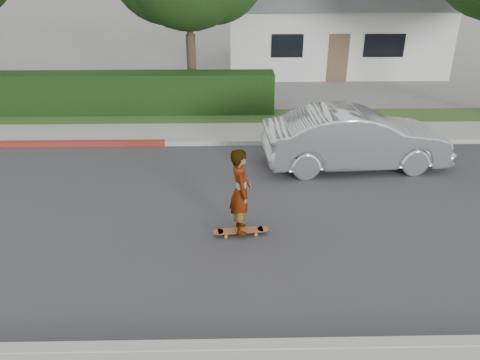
{
  "coord_description": "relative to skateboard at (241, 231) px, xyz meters",
  "views": [
    {
      "loc": [
        2.97,
        -9.08,
        5.1
      ],
      "look_at": [
        3.15,
        -0.48,
        1.0
      ],
      "focal_mm": 35.0,
      "sensor_mm": 36.0,
      "label": 1
    }
  ],
  "objects": [
    {
      "name": "ground",
      "position": [
        -3.15,
        0.98,
        -0.1
      ],
      "size": [
        120.0,
        120.0,
        0.0
      ],
      "primitive_type": "plane",
      "color": "slate",
      "rests_on": "ground"
    },
    {
      "name": "skateboard",
      "position": [
        0.0,
        0.0,
        0.0
      ],
      "size": [
        1.15,
        0.33,
        0.11
      ],
      "rotation": [
        0.0,
        0.0,
        0.1
      ],
      "color": "#C88337",
      "rests_on": "ground"
    },
    {
      "name": "sidewalk_far",
      "position": [
        -3.15,
        5.98,
        -0.04
      ],
      "size": [
        60.0,
        1.6,
        0.12
      ],
      "primitive_type": "cube",
      "color": "gray",
      "rests_on": "ground"
    },
    {
      "name": "hedge",
      "position": [
        -6.15,
        8.18,
        0.65
      ],
      "size": [
        15.0,
        1.0,
        1.5
      ],
      "primitive_type": "cube",
      "color": "black",
      "rests_on": "ground"
    },
    {
      "name": "skateboarder",
      "position": [
        0.0,
        0.0,
        0.89
      ],
      "size": [
        0.5,
        0.69,
        1.75
      ],
      "primitive_type": "imported",
      "rotation": [
        0.0,
        0.0,
        1.7
      ],
      "color": "white",
      "rests_on": "skateboard"
    },
    {
      "name": "planting_strip",
      "position": [
        -3.15,
        7.58,
        -0.05
      ],
      "size": [
        60.0,
        1.6,
        0.1
      ],
      "primitive_type": "cube",
      "color": "#2D4C1E",
      "rests_on": "ground"
    },
    {
      "name": "curb_far",
      "position": [
        -3.15,
        5.08,
        -0.02
      ],
      "size": [
        60.0,
        0.2,
        0.15
      ],
      "primitive_type": "cube",
      "color": "#9E9E99",
      "rests_on": "ground"
    },
    {
      "name": "house",
      "position": [
        4.85,
        16.97,
        2.0
      ],
      "size": [
        10.6,
        8.6,
        4.3
      ],
      "color": "beige",
      "rests_on": "ground"
    },
    {
      "name": "road",
      "position": [
        -3.15,
        0.98,
        -0.09
      ],
      "size": [
        60.0,
        8.0,
        0.01
      ],
      "primitive_type": "cube",
      "color": "#2D2D30",
      "rests_on": "ground"
    },
    {
      "name": "curb_near",
      "position": [
        -3.15,
        -3.12,
        -0.02
      ],
      "size": [
        60.0,
        0.2,
        0.15
      ],
      "primitive_type": "cube",
      "color": "#9E9E99",
      "rests_on": "ground"
    },
    {
      "name": "car_silver",
      "position": [
        3.11,
        3.43,
        0.69
      ],
      "size": [
        4.92,
        2.0,
        1.59
      ],
      "primitive_type": "imported",
      "rotation": [
        0.0,
        0.0,
        1.64
      ],
      "color": "silver",
      "rests_on": "ground"
    }
  ]
}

